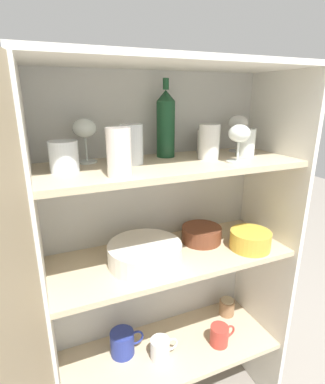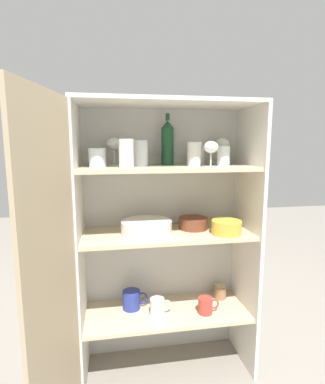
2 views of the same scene
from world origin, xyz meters
The scene contains 24 objects.
cupboard_back_panel centered at (0.00, 0.34, 0.71)m, with size 0.91×0.02×1.42m, color silver.
cupboard_side_left centered at (-0.44, 0.16, 0.71)m, with size 0.02×0.37×1.42m, color white.
cupboard_side_right centered at (0.44, 0.16, 0.71)m, with size 0.02×0.37×1.42m, color white.
cupboard_top_panel centered at (0.00, 0.16, 1.43)m, with size 0.91×0.37×0.02m, color white.
shelf_board_lower centered at (0.00, 0.16, 0.33)m, with size 0.87×0.33×0.02m, color beige.
shelf_board_middle centered at (0.00, 0.16, 0.77)m, with size 0.87×0.33×0.02m, color beige.
shelf_board_upper centered at (0.00, 0.16, 1.12)m, with size 0.87×0.33×0.02m, color beige.
tumbler_glass_0 centered at (-0.13, 0.20, 1.19)m, with size 0.08×0.08×0.13m.
tumbler_glass_1 centered at (0.14, 0.17, 1.19)m, with size 0.07×0.07×0.12m.
tumbler_glass_2 centered at (-0.21, 0.06, 1.19)m, with size 0.07×0.07×0.13m.
tumbler_glass_3 centered at (0.19, 0.27, 1.17)m, with size 0.07×0.07×0.09m.
tumbler_glass_4 centered at (0.29, 0.16, 1.18)m, with size 0.07×0.07×0.10m.
tumbler_glass_5 centered at (-0.34, 0.17, 1.17)m, with size 0.08×0.08×0.09m.
wine_glass_0 centered at (-0.26, 0.27, 1.23)m, with size 0.08×0.08×0.14m.
wine_glass_1 centered at (0.20, 0.08, 1.21)m, with size 0.07×0.07×0.12m.
wine_glass_2 centered at (0.32, 0.25, 1.23)m, with size 0.08×0.08×0.14m.
wine_bottle centered at (0.02, 0.26, 1.24)m, with size 0.07×0.07×0.27m.
plate_stack_white centered at (-0.11, 0.15, 0.82)m, with size 0.26×0.26×0.07m.
mixing_bowl_large centered at (0.15, 0.21, 0.81)m, with size 0.16×0.16×0.06m.
serving_bowl_small centered at (0.29, 0.09, 0.82)m, with size 0.15×0.15×0.07m.
coffee_mug_primary centered at (-0.06, 0.14, 0.38)m, with size 0.12×0.08×0.09m.
coffee_mug_extra_1 centered at (-0.19, 0.22, 0.39)m, with size 0.14×0.10×0.10m.
coffee_mug_extra_2 centered at (0.20, 0.11, 0.38)m, with size 0.12×0.08×0.09m.
storage_jar centered at (0.33, 0.25, 0.38)m, with size 0.07×0.07×0.08m.
Camera 1 is at (-0.42, -0.73, 1.34)m, focal length 28.00 mm.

